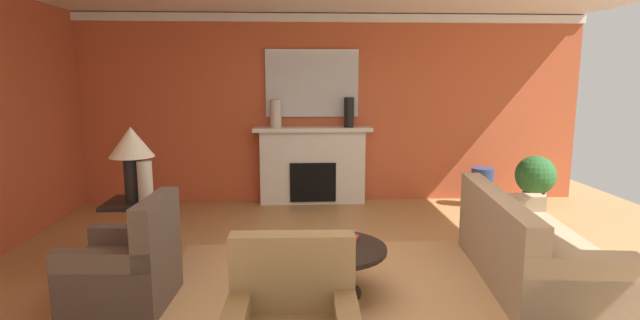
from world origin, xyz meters
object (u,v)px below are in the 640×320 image
at_px(armchair_near_window, 127,271).
at_px(mantel_mirror, 312,83).
at_px(coffee_table, 330,259).
at_px(vase_on_side_table, 145,183).
at_px(side_table, 137,229).
at_px(table_lamp, 132,149).
at_px(fireplace, 313,167).
at_px(vase_mantel_left, 276,114).
at_px(sofa, 527,251).
at_px(vase_mantel_right, 349,112).
at_px(potted_plant, 535,179).
at_px(vase_tall_corner, 482,187).

bearing_deg(armchair_near_window, mantel_mirror, 64.04).
height_order(coffee_table, vase_on_side_table, vase_on_side_table).
relative_size(side_table, table_lamp, 0.93).
bearing_deg(fireplace, vase_on_side_table, -123.42).
distance_m(side_table, vase_mantel_left, 2.98).
distance_m(sofa, side_table, 3.87).
relative_size(mantel_mirror, vase_mantel_right, 3.13).
bearing_deg(coffee_table, sofa, 6.31).
bearing_deg(potted_plant, vase_mantel_right, 165.37).
height_order(fireplace, vase_tall_corner, fireplace).
distance_m(sofa, table_lamp, 3.97).
relative_size(sofa, potted_plant, 2.63).
distance_m(mantel_mirror, coffee_table, 3.72).
xyz_separation_m(fireplace, mantel_mirror, (-0.00, 0.12, 1.28)).
height_order(coffee_table, vase_mantel_right, vase_mantel_right).
height_order(vase_tall_corner, potted_plant, potted_plant).
height_order(armchair_near_window, vase_mantel_right, vase_mantel_right).
height_order(mantel_mirror, potted_plant, mantel_mirror).
height_order(coffee_table, side_table, side_table).
bearing_deg(vase_tall_corner, coffee_table, -130.20).
bearing_deg(coffee_table, side_table, 158.38).
height_order(sofa, vase_tall_corner, sofa).
distance_m(side_table, vase_on_side_table, 0.55).
xyz_separation_m(sofa, side_table, (-3.82, 0.56, 0.10)).
xyz_separation_m(table_lamp, potted_plant, (5.05, 1.79, -0.73)).
relative_size(fireplace, table_lamp, 2.40).
bearing_deg(vase_tall_corner, mantel_mirror, 170.68).
distance_m(fireplace, sofa, 3.64).
bearing_deg(vase_mantel_right, vase_on_side_table, -131.50).
bearing_deg(vase_tall_corner, vase_mantel_left, 175.40).
relative_size(sofa, side_table, 3.12).
relative_size(coffee_table, side_table, 1.43).
xyz_separation_m(fireplace, armchair_near_window, (-1.71, -3.40, -0.25)).
bearing_deg(vase_on_side_table, coffee_table, -19.91).
distance_m(table_lamp, vase_tall_corner, 5.06).
bearing_deg(vase_mantel_right, armchair_near_window, -124.05).
relative_size(armchair_near_window, vase_mantel_left, 2.27).
distance_m(mantel_mirror, armchair_near_window, 4.20).
xyz_separation_m(fireplace, vase_on_side_table, (-1.74, -2.64, 0.35)).
height_order(fireplace, vase_mantel_left, vase_mantel_left).
height_order(vase_on_side_table, vase_mantel_right, vase_mantel_right).
xyz_separation_m(table_lamp, vase_tall_corner, (4.45, 2.22, -0.93)).
bearing_deg(potted_plant, fireplace, 166.98).
height_order(fireplace, side_table, fireplace).
distance_m(vase_on_side_table, vase_mantel_left, 2.89).
relative_size(table_lamp, vase_tall_corner, 1.29).
bearing_deg(potted_plant, armchair_near_window, -151.32).
relative_size(mantel_mirror, side_table, 2.02).
height_order(vase_tall_corner, vase_mantel_right, vase_mantel_right).
xyz_separation_m(fireplace, side_table, (-1.89, -2.52, -0.16)).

